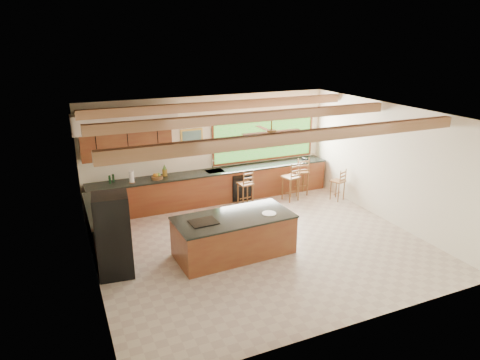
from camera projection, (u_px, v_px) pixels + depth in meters
name	position (u px, v px, depth m)	size (l,w,h in m)	color
ground	(260.00, 243.00, 9.88)	(7.20, 7.20, 0.00)	#C1B5A0
room_shell	(242.00, 145.00, 9.67)	(7.27, 6.54, 3.02)	white
counter_run	(192.00, 195.00, 11.61)	(7.12, 3.10, 1.25)	brown
island	(234.00, 235.00, 9.28)	(2.60, 1.31, 0.91)	brown
refrigerator	(113.00, 236.00, 8.35)	(0.73, 0.71, 1.71)	black
bar_stool_a	(246.00, 185.00, 11.85)	(0.42, 0.42, 1.08)	brown
bar_stool_b	(292.00, 178.00, 12.23)	(0.50, 0.50, 1.17)	brown
bar_stool_c	(302.00, 172.00, 12.70)	(0.49, 0.49, 1.18)	brown
bar_stool_d	(339.00, 182.00, 12.30)	(0.44, 0.44, 0.95)	brown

